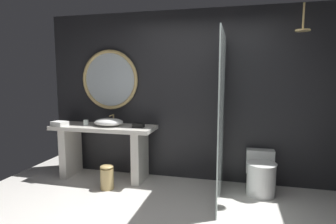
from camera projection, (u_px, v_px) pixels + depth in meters
name	position (u px, v px, depth m)	size (l,w,h in m)	color
back_wall_panel	(195.00, 96.00, 4.33)	(4.80, 0.10, 2.60)	#232326
vanity_counter	(104.00, 144.00, 4.42)	(1.62, 0.56, 0.84)	silver
vessel_sink	(109.00, 122.00, 4.35)	(0.46, 0.37, 0.16)	white
tumbler_cup	(86.00, 123.00, 4.38)	(0.08, 0.08, 0.09)	silver
tissue_box	(138.00, 125.00, 4.22)	(0.17, 0.11, 0.07)	black
round_wall_mirror	(110.00, 80.00, 4.54)	(0.97, 0.06, 0.97)	tan
shower_glass_panel	(222.00, 118.00, 3.61)	(0.02, 1.23, 2.16)	silver
rain_shower_head	(303.00, 27.00, 3.45)	(0.18, 0.18, 0.34)	tan
toilet	(261.00, 174.00, 3.87)	(0.40, 0.59, 0.56)	white
waste_bin	(107.00, 177.00, 4.01)	(0.19, 0.19, 0.36)	tan
folded_hand_towel	(60.00, 124.00, 4.36)	(0.22, 0.18, 0.07)	white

